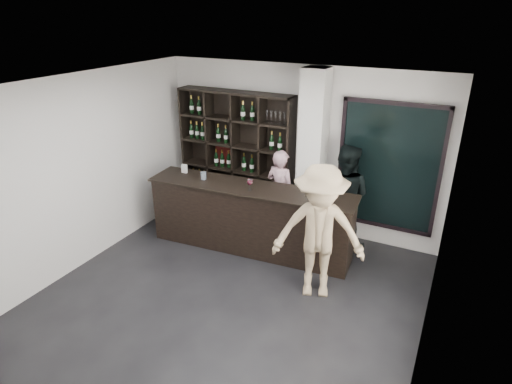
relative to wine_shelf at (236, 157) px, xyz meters
The scene contains 12 objects.
floor 3.06m from the wine_shelf, 65.85° to the right, with size 5.00×5.50×0.01m, color black.
wine_shelf is the anchor object (origin of this frame).
structural_column 1.52m from the wine_shelf, ahead, with size 0.40×0.40×2.90m, color silver.
glass_panel 2.71m from the wine_shelf, ahead, with size 1.60×0.08×2.10m.
tasting_counter 1.42m from the wine_shelf, 50.71° to the right, with size 3.40×0.70×1.12m.
taster_pink 1.11m from the wine_shelf, 12.62° to the right, with size 0.56×0.37×1.54m, color #C99AA5.
taster_black 2.13m from the wine_shelf, ahead, with size 0.86×0.67×1.78m, color black.
customer 2.74m from the wine_shelf, 36.89° to the right, with size 1.24×0.72×1.93m, color #9A8363.
wine_glass 1.40m from the wine_shelf, 52.09° to the right, with size 0.09×0.09×0.23m, color white, non-canonical shape.
spit_cup 1.03m from the wine_shelf, 92.24° to the right, with size 0.09×0.09×0.12m, color silver.
napkin_stack 2.05m from the wine_shelf, 25.22° to the right, with size 0.12×0.12×0.02m, color white.
card_stand 1.05m from the wine_shelf, 118.46° to the right, with size 0.10×0.05×0.15m, color white.
Camera 1 is at (2.54, -3.94, 3.74)m, focal length 30.00 mm.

